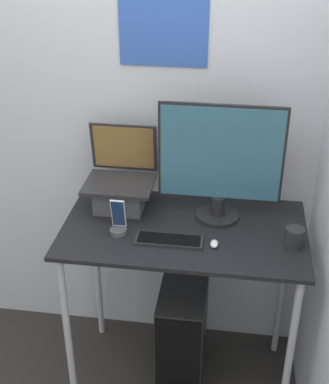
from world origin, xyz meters
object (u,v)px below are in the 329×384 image
Objects in this scene: cell_phone at (118,224)px; computer_tower at (183,333)px; monitor at (220,165)px; mouse at (214,244)px; keyboard at (169,240)px; laptop at (120,188)px.

cell_phone is 0.79m from computer_tower.
monitor is 10.09× the size of mouse.
cell_phone is 0.30× the size of computer_tower.
monitor reaches higher than keyboard.
computer_tower is (0.06, 0.15, -0.69)m from keyboard.
mouse is at bearing -48.03° from computer_tower.
cell_phone reaches higher than mouse.
laptop is 0.51m from monitor.
monitor is 0.41m from keyboard.
cell_phone is (-0.24, 0.04, 0.04)m from keyboard.
laptop is at bearing 99.81° from cell_phone.
mouse is 0.73m from computer_tower.
mouse is at bearing -1.71° from keyboard.
keyboard is (0.28, -0.27, -0.10)m from laptop.
cell_phone is (-0.44, -0.20, -0.23)m from monitor.
laptop is 2.27× the size of cell_phone.
computer_tower is at bearing 21.50° from cell_phone.
laptop is 0.56m from mouse.
monitor is at bearing 50.14° from keyboard.
monitor is 0.53m from cell_phone.
computer_tower is at bearing -19.22° from laptop.
keyboard is at bearing -44.38° from laptop.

